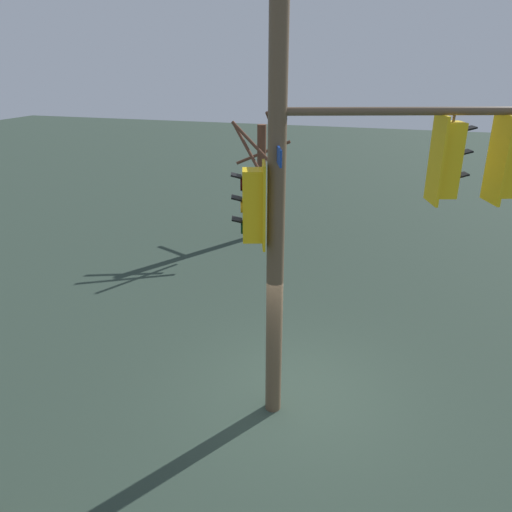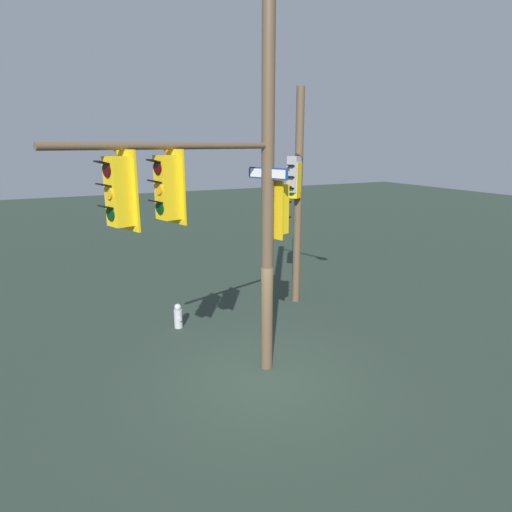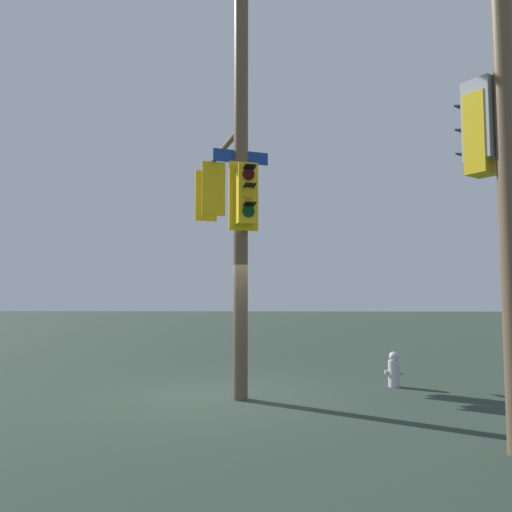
# 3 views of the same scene
# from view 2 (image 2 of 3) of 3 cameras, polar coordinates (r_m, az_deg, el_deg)

# --- Properties ---
(ground_plane) EXTENTS (80.00, 80.00, 0.00)m
(ground_plane) POSITION_cam_2_polar(r_m,az_deg,el_deg) (10.15, 0.87, -16.04)
(ground_plane) COLOR #29382E
(main_signal_pole_assembly) EXTENTS (3.29, 5.49, 8.60)m
(main_signal_pole_assembly) POSITION_cam_2_polar(r_m,az_deg,el_deg) (8.64, -1.61, 10.38)
(main_signal_pole_assembly) COLOR brown
(main_signal_pole_assembly) RESTS_ON ground
(secondary_pole_assembly) EXTENTS (0.60, 0.74, 6.89)m
(secondary_pole_assembly) POSITION_cam_2_polar(r_m,az_deg,el_deg) (13.81, 5.42, 8.53)
(secondary_pole_assembly) COLOR brown
(secondary_pole_assembly) RESTS_ON ground
(fire_hydrant) EXTENTS (0.38, 0.24, 0.73)m
(fire_hydrant) POSITION_cam_2_polar(r_m,az_deg,el_deg) (12.73, -10.33, -7.92)
(fire_hydrant) COLOR #B2B2B7
(fire_hydrant) RESTS_ON ground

